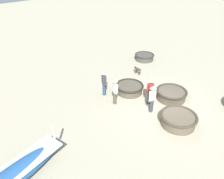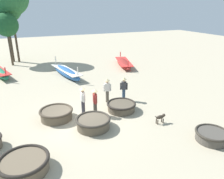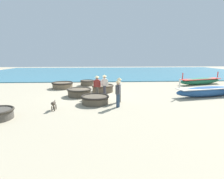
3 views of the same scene
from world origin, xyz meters
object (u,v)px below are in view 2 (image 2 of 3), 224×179
(fisherman_with_hat, at_px, (107,89))
(long_boat_blue_hull, at_px, (124,63))
(tree_leftmost, at_px, (5,7))
(tree_right_mid, at_px, (6,25))
(fisherman_crouching, at_px, (83,98))
(dog, at_px, (161,117))
(fisherman_hauling, at_px, (124,87))
(coracle_tilted, at_px, (121,106))
(coracle_front_right, at_px, (93,122))
(coracle_upturned, at_px, (56,114))
(coracle_center, at_px, (24,164))
(fisherman_by_coracle, at_px, (95,100))
(coracle_far_right, at_px, (212,135))
(long_boat_green_hull, at_px, (66,72))

(fisherman_with_hat, bearing_deg, long_boat_blue_hull, 57.15)
(fisherman_with_hat, distance_m, tree_leftmost, 17.22)
(long_boat_blue_hull, height_order, tree_right_mid, tree_right_mid)
(fisherman_crouching, distance_m, dog, 4.70)
(fisherman_hauling, distance_m, fisherman_crouching, 3.23)
(tree_right_mid, bearing_deg, fisherman_hauling, -62.75)
(coracle_tilted, relative_size, tree_right_mid, 0.33)
(long_boat_blue_hull, relative_size, fisherman_crouching, 3.10)
(fisherman_hauling, bearing_deg, long_boat_blue_hull, 63.69)
(coracle_tilted, xyz_separation_m, fisherman_with_hat, (-0.30, 1.60, 0.66))
(coracle_front_right, relative_size, tree_right_mid, 0.34)
(coracle_upturned, distance_m, coracle_front_right, 2.44)
(coracle_center, bearing_deg, fisherman_hauling, 35.32)
(fisherman_by_coracle, height_order, tree_leftmost, tree_leftmost)
(coracle_upturned, bearing_deg, fisherman_crouching, 4.76)
(coracle_upturned, distance_m, tree_leftmost, 17.57)
(coracle_upturned, distance_m, coracle_far_right, 8.39)
(fisherman_crouching, bearing_deg, tree_right_mid, 105.20)
(coracle_tilted, height_order, fisherman_with_hat, fisherman_with_hat)
(coracle_far_right, distance_m, tree_leftmost, 24.09)
(long_boat_blue_hull, bearing_deg, coracle_front_right, -123.33)
(coracle_center, bearing_deg, coracle_tilted, 29.76)
(long_boat_blue_hull, bearing_deg, fisherman_crouching, -128.47)
(coracle_center, bearing_deg, fisherman_crouching, 48.11)
(coracle_upturned, xyz_separation_m, tree_right_mid, (-2.28, 14.63, 3.99))
(long_boat_green_hull, height_order, fisherman_crouching, fisherman_crouching)
(fisherman_with_hat, xyz_separation_m, dog, (1.62, -3.90, -0.59))
(long_boat_blue_hull, xyz_separation_m, tree_right_mid, (-11.24, 5.29, 4.00))
(long_boat_green_hull, height_order, long_boat_blue_hull, long_boat_green_hull)
(fisherman_with_hat, bearing_deg, long_boat_green_hull, 100.61)
(coracle_tilted, relative_size, coracle_front_right, 0.97)
(fisherman_hauling, bearing_deg, fisherman_with_hat, 170.97)
(coracle_center, distance_m, tree_leftmost, 21.14)
(coracle_far_right, bearing_deg, coracle_center, 170.92)
(coracle_upturned, height_order, dog, coracle_upturned)
(coracle_upturned, distance_m, fisherman_crouching, 1.78)
(fisherman_by_coracle, bearing_deg, coracle_tilted, -3.17)
(coracle_upturned, relative_size, fisherman_hauling, 1.16)
(fisherman_hauling, relative_size, tree_right_mid, 0.30)
(coracle_front_right, height_order, tree_right_mid, tree_right_mid)
(coracle_front_right, distance_m, long_boat_blue_hull, 13.34)
(coracle_front_right, bearing_deg, long_boat_green_hull, 85.99)
(coracle_far_right, height_order, long_boat_green_hull, long_boat_green_hull)
(fisherman_crouching, bearing_deg, coracle_upturned, -175.24)
(fisherman_hauling, xyz_separation_m, tree_right_mid, (-7.07, 13.73, 3.37))
(coracle_upturned, xyz_separation_m, fisherman_by_coracle, (2.24, -0.42, 0.63))
(coracle_center, bearing_deg, long_boat_blue_hull, 50.45)
(fisherman_hauling, relative_size, tree_leftmost, 0.21)
(coracle_upturned, xyz_separation_m, fisherman_with_hat, (3.64, 1.08, 0.63))
(coracle_far_right, xyz_separation_m, fisherman_with_hat, (-2.93, 6.31, 0.68))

